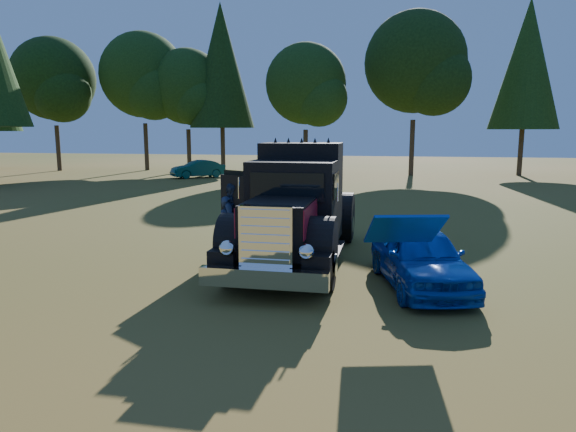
# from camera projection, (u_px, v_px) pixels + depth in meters

# --- Properties ---
(ground) EXTENTS (120.00, 120.00, 0.00)m
(ground) POSITION_uv_depth(u_px,v_px,m) (264.00, 294.00, 10.53)
(ground) COLOR #374C16
(ground) RESTS_ON ground
(treeline) EXTENTS (72.10, 24.04, 13.84)m
(treeline) POSITION_uv_depth(u_px,v_px,m) (311.00, 70.00, 36.67)
(treeline) COLOR #2D2116
(treeline) RESTS_ON ground
(diamond_t_truck) EXTENTS (3.26, 7.16, 3.00)m
(diamond_t_truck) POSITION_uv_depth(u_px,v_px,m) (295.00, 213.00, 12.79)
(diamond_t_truck) COLOR black
(diamond_t_truck) RESTS_ON ground
(hotrod_coupe) EXTENTS (2.42, 4.32, 1.89)m
(hotrod_coupe) POSITION_uv_depth(u_px,v_px,m) (420.00, 256.00, 10.91)
(hotrod_coupe) COLOR #07159E
(hotrod_coupe) RESTS_ON ground
(spectator_near) EXTENTS (0.65, 0.72, 1.65)m
(spectator_near) POSITION_uv_depth(u_px,v_px,m) (228.00, 228.00, 13.21)
(spectator_near) COLOR #1A223D
(spectator_near) RESTS_ON ground
(spectator_far) EXTENTS (1.05, 1.18, 2.01)m
(spectator_far) POSITION_uv_depth(u_px,v_px,m) (236.00, 221.00, 13.29)
(spectator_far) COLOR #202D4A
(spectator_far) RESTS_ON ground
(distant_teal_car) EXTENTS (3.73, 3.47, 1.25)m
(distant_teal_car) POSITION_uv_depth(u_px,v_px,m) (198.00, 169.00, 36.74)
(distant_teal_car) COLOR #083235
(distant_teal_car) RESTS_ON ground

